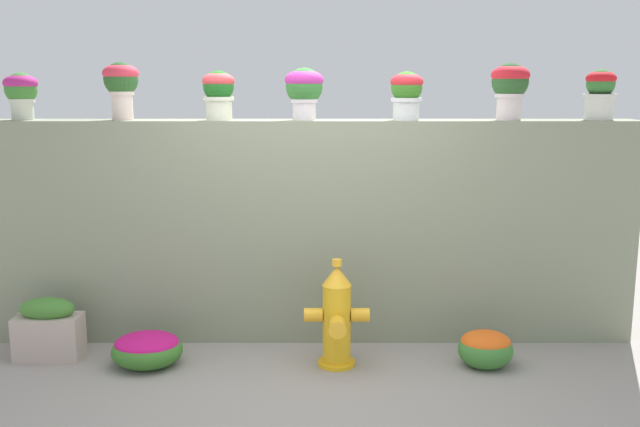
# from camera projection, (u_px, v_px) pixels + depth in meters

# --- Properties ---
(ground_plane) EXTENTS (24.00, 24.00, 0.00)m
(ground_plane) POSITION_uv_depth(u_px,v_px,m) (311.00, 387.00, 5.14)
(ground_plane) COLOR gray
(stone_wall) EXTENTS (5.37, 0.37, 1.85)m
(stone_wall) POSITION_uv_depth(u_px,v_px,m) (313.00, 231.00, 6.01)
(stone_wall) COLOR gray
(stone_wall) RESTS_ON ground
(potted_plant_0) EXTENTS (0.27, 0.27, 0.38)m
(potted_plant_0) POSITION_uv_depth(u_px,v_px,m) (23.00, 91.00, 5.83)
(potted_plant_0) COLOR beige
(potted_plant_0) RESTS_ON stone_wall
(potted_plant_1) EXTENTS (0.29, 0.29, 0.47)m
(potted_plant_1) POSITION_uv_depth(u_px,v_px,m) (123.00, 82.00, 5.81)
(potted_plant_1) COLOR beige
(potted_plant_1) RESTS_ON stone_wall
(potted_plant_2) EXTENTS (0.26, 0.26, 0.40)m
(potted_plant_2) POSITION_uv_depth(u_px,v_px,m) (220.00, 91.00, 5.77)
(potted_plant_2) COLOR beige
(potted_plant_2) RESTS_ON stone_wall
(potted_plant_3) EXTENTS (0.32, 0.32, 0.42)m
(potted_plant_3) POSITION_uv_depth(u_px,v_px,m) (306.00, 87.00, 5.78)
(potted_plant_3) COLOR silver
(potted_plant_3) RESTS_ON stone_wall
(potted_plant_4) EXTENTS (0.27, 0.27, 0.39)m
(potted_plant_4) POSITION_uv_depth(u_px,v_px,m) (408.00, 91.00, 5.77)
(potted_plant_4) COLOR silver
(potted_plant_4) RESTS_ON stone_wall
(potted_plant_5) EXTENTS (0.31, 0.31, 0.46)m
(potted_plant_5) POSITION_uv_depth(u_px,v_px,m) (512.00, 84.00, 5.75)
(potted_plant_5) COLOR beige
(potted_plant_5) RESTS_ON stone_wall
(potted_plant_6) EXTENTS (0.27, 0.27, 0.41)m
(potted_plant_6) POSITION_uv_depth(u_px,v_px,m) (602.00, 91.00, 5.77)
(potted_plant_6) COLOR silver
(potted_plant_6) RESTS_ON stone_wall
(fire_hydrant) EXTENTS (0.50, 0.41, 0.84)m
(fire_hydrant) POSITION_uv_depth(u_px,v_px,m) (339.00, 318.00, 5.46)
(fire_hydrant) COLOR gold
(fire_hydrant) RESTS_ON ground
(flower_bush_left) EXTENTS (0.55, 0.49, 0.27)m
(flower_bush_left) POSITION_uv_depth(u_px,v_px,m) (149.00, 348.00, 5.51)
(flower_bush_left) COLOR #397428
(flower_bush_left) RESTS_ON ground
(flower_bush_right) EXTENTS (0.42, 0.38, 0.29)m
(flower_bush_right) POSITION_uv_depth(u_px,v_px,m) (487.00, 347.00, 5.48)
(flower_bush_right) COLOR #3E7D33
(flower_bush_right) RESTS_ON ground
(planter_box) EXTENTS (0.51, 0.26, 0.50)m
(planter_box) POSITION_uv_depth(u_px,v_px,m) (51.00, 329.00, 5.63)
(planter_box) COLOR #B6A297
(planter_box) RESTS_ON ground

